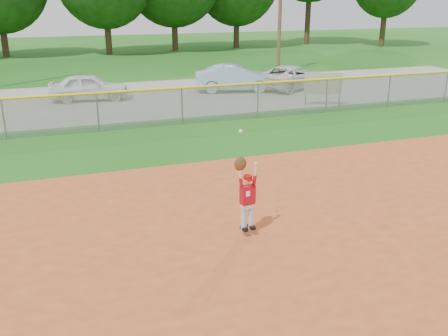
{
  "coord_description": "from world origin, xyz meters",
  "views": [
    {
      "loc": [
        -5.04,
        -9.28,
        5.0
      ],
      "look_at": [
        -1.28,
        1.31,
        1.1
      ],
      "focal_mm": 40.0,
      "sensor_mm": 36.0,
      "label": 1
    }
  ],
  "objects_px": {
    "car_white_b": "(292,77)",
    "sponsor_sign": "(323,84)",
    "car_white_a": "(89,87)",
    "car_blue": "(235,78)",
    "ballplayer": "(247,194)"
  },
  "relations": [
    {
      "from": "car_white_a",
      "to": "car_white_b",
      "type": "relative_size",
      "value": 0.83
    },
    {
      "from": "car_white_a",
      "to": "car_blue",
      "type": "relative_size",
      "value": 0.89
    },
    {
      "from": "car_white_b",
      "to": "sponsor_sign",
      "type": "xyz_separation_m",
      "value": [
        -0.76,
        -4.72,
        0.38
      ]
    },
    {
      "from": "car_blue",
      "to": "sponsor_sign",
      "type": "relative_size",
      "value": 2.54
    },
    {
      "from": "sponsor_sign",
      "to": "car_blue",
      "type": "bearing_deg",
      "value": 117.72
    },
    {
      "from": "car_blue",
      "to": "sponsor_sign",
      "type": "height_order",
      "value": "sponsor_sign"
    },
    {
      "from": "car_white_a",
      "to": "car_white_b",
      "type": "height_order",
      "value": "car_white_a"
    },
    {
      "from": "car_blue",
      "to": "car_white_b",
      "type": "bearing_deg",
      "value": -77.79
    },
    {
      "from": "car_white_b",
      "to": "ballplayer",
      "type": "bearing_deg",
      "value": 120.9
    },
    {
      "from": "car_blue",
      "to": "ballplayer",
      "type": "relative_size",
      "value": 1.91
    },
    {
      "from": "sponsor_sign",
      "to": "ballplayer",
      "type": "bearing_deg",
      "value": -126.68
    },
    {
      "from": "car_white_b",
      "to": "sponsor_sign",
      "type": "height_order",
      "value": "sponsor_sign"
    },
    {
      "from": "ballplayer",
      "to": "car_white_b",
      "type": "bearing_deg",
      "value": 60.15
    },
    {
      "from": "car_white_b",
      "to": "ballplayer",
      "type": "xyz_separation_m",
      "value": [
        -9.26,
        -16.13,
        0.35
      ]
    },
    {
      "from": "car_white_a",
      "to": "car_blue",
      "type": "distance_m",
      "value": 7.72
    }
  ]
}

